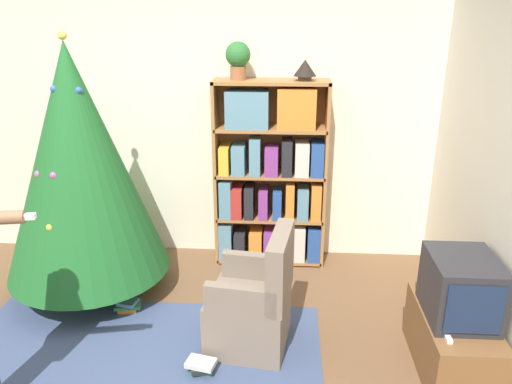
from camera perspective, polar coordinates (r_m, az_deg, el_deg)
ground_plane at (r=3.63m, az=-8.57°, el=-20.72°), size 14.00×14.00×0.00m
wall_back at (r=4.87m, az=-4.49°, el=7.53°), size 8.00×0.10×2.60m
area_rug at (r=3.76m, az=-14.13°, el=-19.35°), size 2.65×1.75×0.01m
bookshelf at (r=4.71m, az=1.68°, el=1.59°), size 1.05×0.32×1.77m
tv_stand at (r=3.82m, az=21.48°, el=-15.67°), size 0.45×0.86×0.43m
television at (r=3.59m, az=22.37°, el=-10.08°), size 0.42×0.52×0.43m
game_remote at (r=3.45m, az=21.03°, el=-15.18°), size 0.04×0.12×0.02m
christmas_tree at (r=4.32m, az=-19.62°, el=3.11°), size 1.36×1.36×2.21m
armchair at (r=3.73m, az=-0.22°, el=-12.92°), size 0.64×0.63×0.92m
potted_plant at (r=4.51m, az=-2.07°, el=15.07°), size 0.22×0.22×0.33m
table_lamp at (r=4.50m, az=5.62°, el=13.85°), size 0.20×0.20×0.18m
book_pile_near_tree at (r=4.38m, az=-14.43°, el=-12.40°), size 0.23×0.18×0.09m
book_pile_by_chair at (r=3.65m, az=-6.27°, el=-19.16°), size 0.22×0.17×0.10m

